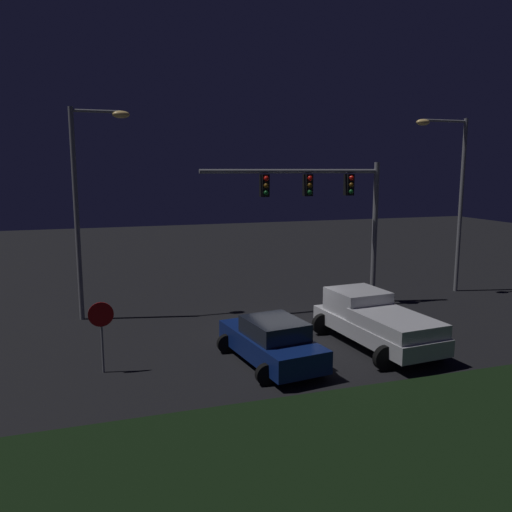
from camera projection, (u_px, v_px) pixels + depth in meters
name	position (u px, v px, depth m)	size (l,w,h in m)	color
ground_plane	(289.00, 332.00, 20.00)	(80.00, 80.00, 0.00)	black
grass_median	(430.00, 443.00, 11.85)	(21.61, 6.36, 0.10)	black
pickup_truck	(373.00, 318.00, 18.38)	(3.18, 5.55, 1.80)	#B7B7BC
car_sedan	(272.00, 341.00, 16.68)	(2.87, 4.61, 1.51)	navy
traffic_signal_gantry	(328.00, 199.00, 23.09)	(8.32, 0.56, 6.50)	slate
street_lamp_left	(87.00, 190.00, 21.02)	(2.36, 0.44, 8.61)	slate
street_lamp_right	(452.00, 185.00, 25.77)	(2.92, 0.44, 8.63)	slate
stop_sign	(101.00, 324.00, 15.80)	(0.76, 0.08, 2.23)	slate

